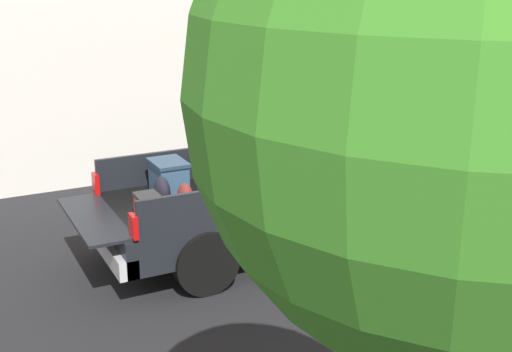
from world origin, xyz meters
TOP-DOWN VIEW (x-y plane):
  - ground_plane at (0.00, 0.00)m, footprint 40.00×40.00m
  - pickup_truck at (0.35, 0.00)m, footprint 6.05×2.06m
  - building_facade at (-0.92, 4.10)m, footprint 11.98×0.36m
  - tree_background at (-2.80, -6.14)m, footprint 2.14×2.14m

SIDE VIEW (x-z plane):
  - ground_plane at x=0.00m, z-range 0.00..0.00m
  - pickup_truck at x=0.35m, z-range -0.16..2.07m
  - building_facade at x=-0.92m, z-range 0.00..3.32m
  - tree_background at x=-2.80m, z-range 1.16..5.72m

